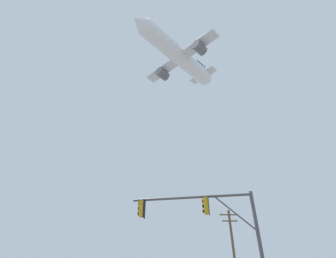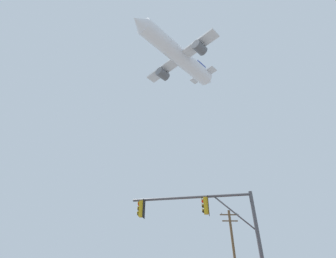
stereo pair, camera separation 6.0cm
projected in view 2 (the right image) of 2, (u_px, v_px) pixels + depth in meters
The scene contains 3 objects.
signal_pole_near at pixel (209, 219), 13.83m from camera, with size 6.80×1.48×5.98m.
utility_pole at pixel (234, 251), 27.57m from camera, with size 2.20×0.28×9.32m.
airplane at pixel (178, 55), 51.49m from camera, with size 18.41×18.44×6.32m.
Camera 2 is at (0.03, -6.30, 1.24)m, focal length 27.10 mm.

